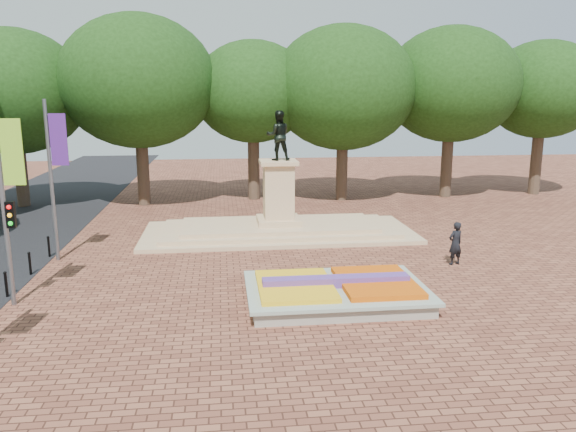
# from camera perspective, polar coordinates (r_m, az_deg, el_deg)

# --- Properties ---
(ground) EXTENTS (90.00, 90.00, 0.00)m
(ground) POSITION_cam_1_polar(r_m,az_deg,el_deg) (21.85, 1.22, -6.91)
(ground) COLOR brown
(ground) RESTS_ON ground
(flower_bed) EXTENTS (6.30, 4.30, 0.91)m
(flower_bed) POSITION_cam_1_polar(r_m,az_deg,el_deg) (20.04, 4.97, -7.59)
(flower_bed) COLOR gray
(flower_bed) RESTS_ON ground
(monument) EXTENTS (14.00, 6.00, 6.40)m
(monument) POSITION_cam_1_polar(r_m,az_deg,el_deg) (29.27, -0.96, -0.20)
(monument) COLOR tan
(monument) RESTS_ON ground
(tree_row_back) EXTENTS (44.80, 8.80, 10.43)m
(tree_row_back) POSITION_cam_1_polar(r_m,az_deg,el_deg) (38.82, 0.96, 11.43)
(tree_row_back) COLOR #38291E
(tree_row_back) RESTS_ON ground
(banner_poles) EXTENTS (0.88, 11.17, 7.00)m
(banner_poles) POSITION_cam_1_polar(r_m,az_deg,el_deg) (20.70, -26.98, 1.77)
(banner_poles) COLOR slate
(banner_poles) RESTS_ON ground
(pedestrian) EXTENTS (0.79, 0.65, 1.88)m
(pedestrian) POSITION_cam_1_polar(r_m,az_deg,el_deg) (25.06, 16.64, -2.68)
(pedestrian) COLOR black
(pedestrian) RESTS_ON ground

